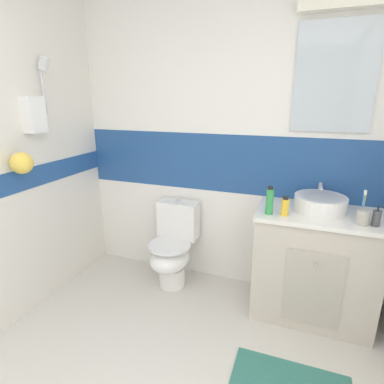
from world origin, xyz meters
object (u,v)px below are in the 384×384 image
soap_dispenser (376,218)px  lotion_bottle_short (285,207)px  toilet (173,248)px  sink_basin (320,203)px  shampoo_bottle_tall (270,201)px  toothbrush_cup (363,216)px

soap_dispenser → lotion_bottle_short: soap_dispenser is taller
toilet → sink_basin: bearing=1.1°
sink_basin → shampoo_bottle_tall: (-0.34, -0.19, 0.04)m
sink_basin → soap_dispenser: 0.38m
sink_basin → toilet: (-1.17, -0.02, -0.56)m
toilet → toothbrush_cup: (1.42, -0.15, 0.55)m
toothbrush_cup → lotion_bottle_short: size_ratio=1.66×
shampoo_bottle_tall → lotion_bottle_short: (0.11, 0.01, -0.03)m
sink_basin → toothbrush_cup: (0.25, -0.18, -0.00)m
soap_dispenser → lotion_bottle_short: size_ratio=1.03×
toothbrush_cup → lotion_bottle_short: toothbrush_cup is taller
sink_basin → toilet: bearing=-178.9°
toothbrush_cup → soap_dispenser: toothbrush_cup is taller
toilet → lotion_bottle_short: size_ratio=5.51×
sink_basin → shampoo_bottle_tall: bearing=-150.4°
sink_basin → toothbrush_cup: size_ratio=1.79×
shampoo_bottle_tall → lotion_bottle_short: shampoo_bottle_tall is taller
toothbrush_cup → toilet: bearing=173.8°
lotion_bottle_short → sink_basin: bearing=38.0°
toothbrush_cup → shampoo_bottle_tall: 0.60m
lotion_bottle_short → toilet: bearing=170.3°
toilet → soap_dispenser: size_ratio=5.34×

